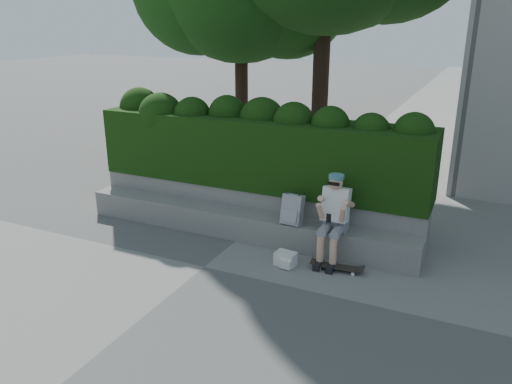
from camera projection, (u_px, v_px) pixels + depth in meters
The scene contains 8 objects.
ground at pixel (204, 267), 7.55m from camera, with size 80.00×80.00×0.00m, color slate.
bench_ledge at pixel (241, 225), 8.55m from camera, with size 6.00×0.45×0.45m, color gray.
planter_wall at pixel (253, 208), 8.91m from camera, with size 6.00×0.50×0.75m, color gray.
hedge at pixel (258, 152), 8.79m from camera, with size 6.00×1.00×1.20m, color black.
person at pixel (334, 215), 7.55m from camera, with size 0.40×0.76×1.38m.
skateboard at pixel (337, 267), 7.42m from camera, with size 0.73×0.25×0.07m.
backpack_plaid at pixel (293, 210), 7.93m from camera, with size 0.33×0.18×0.48m, color silver.
backpack_ground at pixel (286, 259), 7.59m from camera, with size 0.31×0.22×0.20m, color silver.
Camera 1 is at (3.59, -5.81, 3.51)m, focal length 35.00 mm.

